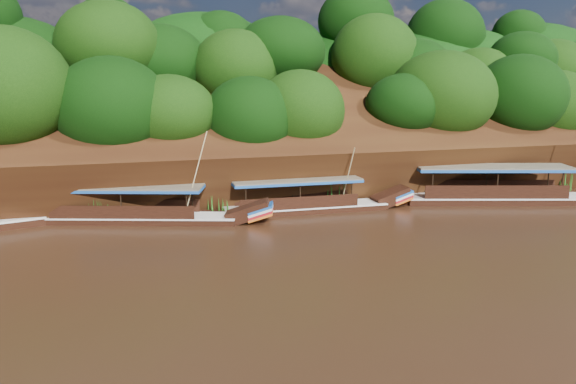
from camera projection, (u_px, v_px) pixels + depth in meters
name	position (u px, v px, depth m)	size (l,w,h in m)	color
ground	(388.00, 246.00, 28.66)	(160.00, 160.00, 0.00)	black
riverbank	(271.00, 154.00, 49.60)	(120.00, 30.06, 19.40)	black
boat_0	(515.00, 194.00, 38.79)	(15.79, 6.59, 6.67)	black
boat_1	(316.00, 204.00, 36.31)	(12.59, 2.50, 4.59)	black
boat_2	(150.00, 214.00, 33.45)	(13.74, 5.99, 5.81)	black
reeds	(277.00, 198.00, 36.48)	(49.87, 2.60, 2.00)	#246419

